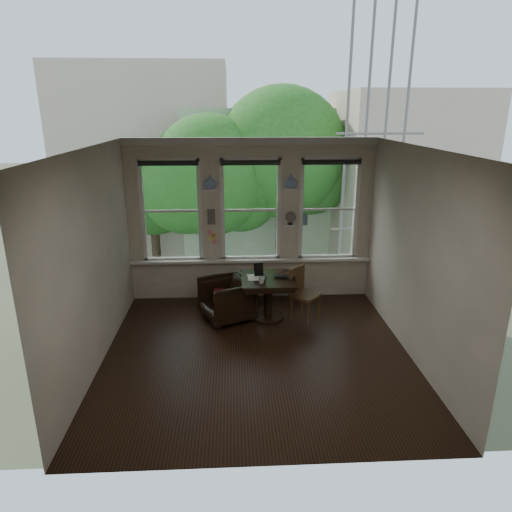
{
  "coord_description": "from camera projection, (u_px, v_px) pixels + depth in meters",
  "views": [
    {
      "loc": [
        -0.33,
        -6.01,
        3.48
      ],
      "look_at": [
        0.03,
        0.9,
        1.24
      ],
      "focal_mm": 32.0,
      "sensor_mm": 36.0,
      "label": 1
    }
  ],
  "objects": [
    {
      "name": "vase_right",
      "position": [
        291.0,
        181.0,
        8.19
      ],
      "size": [
        0.24,
        0.24,
        0.25
      ],
      "primitive_type": "imported",
      "color": "silver",
      "rests_on": "shelf_right"
    },
    {
      "name": "tablet",
      "position": [
        258.0,
        269.0,
        7.8
      ],
      "size": [
        0.17,
        0.1,
        0.22
      ],
      "primitive_type": "cube",
      "rotation": [
        -0.26,
        0.0,
        0.17
      ],
      "color": "black",
      "rests_on": "table"
    },
    {
      "name": "intercom",
      "position": [
        211.0,
        217.0,
        8.34
      ],
      "size": [
        0.14,
        0.06,
        0.28
      ],
      "primitive_type": "cube",
      "color": "#59544F",
      "rests_on": "ground"
    },
    {
      "name": "desk_fan",
      "position": [
        290.0,
        220.0,
        8.38
      ],
      "size": [
        0.2,
        0.2,
        0.24
      ],
      "primitive_type": null,
      "color": "#59544F",
      "rests_on": "ground"
    },
    {
      "name": "shelf_right",
      "position": [
        291.0,
        189.0,
        8.23
      ],
      "size": [
        0.26,
        0.16,
        0.03
      ],
      "primitive_type": "cube",
      "color": "white",
      "rests_on": "ground"
    },
    {
      "name": "drinking_glass",
      "position": [
        263.0,
        279.0,
        7.52
      ],
      "size": [
        0.13,
        0.13,
        0.1
      ],
      "primitive_type": "imported",
      "rotation": [
        0.0,
        0.0,
        -0.06
      ],
      "color": "white",
      "rests_on": "table"
    },
    {
      "name": "mug",
      "position": [
        262.0,
        280.0,
        7.48
      ],
      "size": [
        0.11,
        0.11,
        0.1
      ],
      "primitive_type": "imported",
      "rotation": [
        0.0,
        0.0,
        0.03
      ],
      "color": "white",
      "rests_on": "table"
    },
    {
      "name": "side_chair_right",
      "position": [
        306.0,
        295.0,
        7.76
      ],
      "size": [
        0.59,
        0.59,
        0.92
      ],
      "primitive_type": null,
      "rotation": [
        0.0,
        0.0,
        0.84
      ],
      "color": "#422717",
      "rests_on": "ground"
    },
    {
      "name": "window_right",
      "position": [
        328.0,
        209.0,
        8.48
      ],
      "size": [
        1.1,
        0.12,
        1.9
      ],
      "primitive_type": null,
      "color": "white",
      "rests_on": "ground"
    },
    {
      "name": "papers",
      "position": [
        254.0,
        277.0,
        7.74
      ],
      "size": [
        0.23,
        0.31,
        0.0
      ],
      "primitive_type": "cube",
      "rotation": [
        0.0,
        0.0,
        0.03
      ],
      "color": "silver",
      "rests_on": "table"
    },
    {
      "name": "wall_back",
      "position": [
        251.0,
        221.0,
        8.47
      ],
      "size": [
        4.5,
        0.0,
        4.5
      ],
      "primitive_type": "plane",
      "rotation": [
        1.57,
        0.0,
        0.0
      ],
      "color": "beige",
      "rests_on": "ground"
    },
    {
      "name": "wall_left",
      "position": [
        93.0,
        261.0,
        6.22
      ],
      "size": [
        0.0,
        4.5,
        4.5
      ],
      "primitive_type": "plane",
      "rotation": [
        1.57,
        0.0,
        1.57
      ],
      "color": "beige",
      "rests_on": "ground"
    },
    {
      "name": "wall_right",
      "position": [
        416.0,
        256.0,
        6.45
      ],
      "size": [
        0.0,
        4.5,
        4.5
      ],
      "primitive_type": "plane",
      "rotation": [
        1.57,
        0.0,
        -1.57
      ],
      "color": "beige",
      "rests_on": "ground"
    },
    {
      "name": "ground",
      "position": [
        257.0,
        354.0,
        6.8
      ],
      "size": [
        4.5,
        4.5,
        0.0
      ],
      "primitive_type": "plane",
      "color": "black",
      "rests_on": "ground"
    },
    {
      "name": "sticky_notes",
      "position": [
        212.0,
        235.0,
        8.45
      ],
      "size": [
        0.16,
        0.01,
        0.24
      ],
      "primitive_type": null,
      "color": "pink",
      "rests_on": "ground"
    },
    {
      "name": "table",
      "position": [
        268.0,
        298.0,
        7.83
      ],
      "size": [
        0.9,
        0.9,
        0.75
      ],
      "primitive_type": null,
      "color": "black",
      "rests_on": "ground"
    },
    {
      "name": "wall_front",
      "position": [
        271.0,
        335.0,
        4.2
      ],
      "size": [
        4.5,
        0.0,
        4.5
      ],
      "primitive_type": "plane",
      "rotation": [
        -1.57,
        0.0,
        0.0
      ],
      "color": "beige",
      "rests_on": "ground"
    },
    {
      "name": "window_center",
      "position": [
        251.0,
        210.0,
        8.41
      ],
      "size": [
        1.1,
        0.12,
        1.9
      ],
      "primitive_type": null,
      "color": "white",
      "rests_on": "ground"
    },
    {
      "name": "armchair_left",
      "position": [
        227.0,
        299.0,
        7.81
      ],
      "size": [
        1.06,
        1.05,
        0.74
      ],
      "primitive_type": "imported",
      "rotation": [
        0.0,
        0.0,
        -1.14
      ],
      "color": "black",
      "rests_on": "ground"
    },
    {
      "name": "ceiling",
      "position": [
        257.0,
        148.0,
        5.87
      ],
      "size": [
        4.5,
        4.5,
        0.0
      ],
      "primitive_type": "plane",
      "rotation": [
        3.14,
        0.0,
        0.0
      ],
      "color": "silver",
      "rests_on": "ground"
    },
    {
      "name": "laptop",
      "position": [
        285.0,
        278.0,
        7.69
      ],
      "size": [
        0.42,
        0.32,
        0.03
      ],
      "primitive_type": "imported",
      "rotation": [
        0.0,
        0.0,
        -0.25
      ],
      "color": "black",
      "rests_on": "table"
    },
    {
      "name": "cushion_red",
      "position": [
        227.0,
        295.0,
        7.79
      ],
      "size": [
        0.45,
        0.45,
        0.06
      ],
      "primitive_type": "cube",
      "color": "maroon",
      "rests_on": "armchair_left"
    },
    {
      "name": "vase_left",
      "position": [
        210.0,
        182.0,
        8.11
      ],
      "size": [
        0.24,
        0.24,
        0.25
      ],
      "primitive_type": "imported",
      "color": "silver",
      "rests_on": "shelf_left"
    },
    {
      "name": "shelf_left",
      "position": [
        210.0,
        190.0,
        8.16
      ],
      "size": [
        0.26,
        0.16,
        0.03
      ],
      "primitive_type": "cube",
      "color": "white",
      "rests_on": "ground"
    },
    {
      "name": "window_left",
      "position": [
        172.0,
        211.0,
        8.34
      ],
      "size": [
        1.1,
        0.12,
        1.9
      ],
      "primitive_type": null,
      "color": "white",
      "rests_on": "ground"
    }
  ]
}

